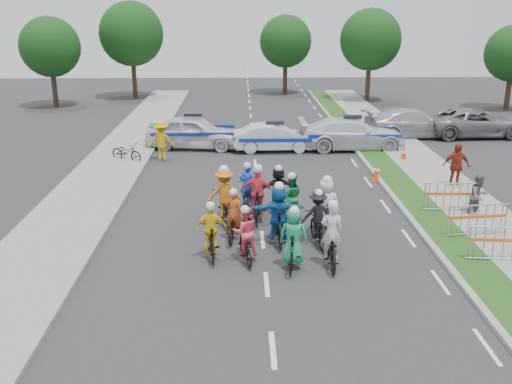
{
  "coord_description": "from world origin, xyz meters",
  "views": [
    {
      "loc": [
        -0.63,
        -13.44,
        6.97
      ],
      "look_at": [
        -0.16,
        4.44,
        1.1
      ],
      "focal_mm": 40.0,
      "sensor_mm": 36.0,
      "label": 1
    }
  ],
  "objects_px": {
    "rider_0": "(331,244)",
    "tree_4": "(286,42)",
    "police_car_0": "(194,132)",
    "barrier_1": "(477,221)",
    "police_car_2": "(352,134)",
    "rider_9": "(258,200)",
    "civilian_suv": "(476,123)",
    "rider_5": "(278,218)",
    "spectator_2": "(456,166)",
    "marshal_hiviz": "(162,141)",
    "rider_4": "(317,222)",
    "rider_8": "(291,204)",
    "rider_2": "(245,240)",
    "cone_1": "(404,155)",
    "barrier_0": "(503,245)",
    "parked_bike": "(126,152)",
    "spectator_1": "(479,196)",
    "rider_6": "(234,222)",
    "rider_11": "(278,193)",
    "rider_10": "(225,201)",
    "civilian_sedan": "(412,123)",
    "police_car_1": "(274,138)",
    "rider_12": "(247,194)",
    "tree_3": "(131,34)",
    "cone_0": "(376,173)",
    "rider_3": "(211,236)",
    "barrier_2": "(452,198)",
    "rider_7": "(326,212)",
    "tree_1": "(370,40)",
    "tree_0": "(50,47)"
  },
  "relations": [
    {
      "from": "rider_6",
      "to": "tree_4",
      "type": "bearing_deg",
      "value": -88.26
    },
    {
      "from": "police_car_0",
      "to": "barrier_0",
      "type": "distance_m",
      "value": 17.12
    },
    {
      "from": "tree_1",
      "to": "barrier_2",
      "type": "bearing_deg",
      "value": -95.3
    },
    {
      "from": "rider_6",
      "to": "tree_3",
      "type": "height_order",
      "value": "tree_3"
    },
    {
      "from": "rider_8",
      "to": "parked_bike",
      "type": "xyz_separation_m",
      "value": [
        -7.01,
        8.19,
        -0.22
      ]
    },
    {
      "from": "rider_6",
      "to": "police_car_2",
      "type": "height_order",
      "value": "rider_6"
    },
    {
      "from": "marshal_hiviz",
      "to": "police_car_2",
      "type": "bearing_deg",
      "value": -166.21
    },
    {
      "from": "spectator_1",
      "to": "spectator_2",
      "type": "relative_size",
      "value": 0.84
    },
    {
      "from": "rider_2",
      "to": "spectator_2",
      "type": "distance_m",
      "value": 10.7
    },
    {
      "from": "rider_4",
      "to": "rider_8",
      "type": "bearing_deg",
      "value": -73.96
    },
    {
      "from": "rider_2",
      "to": "tree_0",
      "type": "bearing_deg",
      "value": -73.63
    },
    {
      "from": "civilian_suv",
      "to": "barrier_1",
      "type": "xyz_separation_m",
      "value": [
        -5.71,
        -14.5,
        -0.21
      ]
    },
    {
      "from": "marshal_hiviz",
      "to": "tree_4",
      "type": "bearing_deg",
      "value": -107.37
    },
    {
      "from": "civilian_suv",
      "to": "rider_5",
      "type": "bearing_deg",
      "value": 138.69
    },
    {
      "from": "rider_7",
      "to": "rider_8",
      "type": "distance_m",
      "value": 1.46
    },
    {
      "from": "parked_bike",
      "to": "spectator_1",
      "type": "bearing_deg",
      "value": -88.7
    },
    {
      "from": "civilian_suv",
      "to": "barrier_1",
      "type": "distance_m",
      "value": 15.58
    },
    {
      "from": "police_car_1",
      "to": "police_car_2",
      "type": "distance_m",
      "value": 3.95
    },
    {
      "from": "rider_10",
      "to": "civilian_sedan",
      "type": "distance_m",
      "value": 16.38
    },
    {
      "from": "spectator_2",
      "to": "marshal_hiviz",
      "type": "xyz_separation_m",
      "value": [
        -12.23,
        4.62,
        0.02
      ]
    },
    {
      "from": "rider_5",
      "to": "barrier_2",
      "type": "distance_m",
      "value": 6.71
    },
    {
      "from": "rider_7",
      "to": "tree_1",
      "type": "relative_size",
      "value": 0.29
    },
    {
      "from": "parked_bike",
      "to": "tree_1",
      "type": "height_order",
      "value": "tree_1"
    },
    {
      "from": "rider_5",
      "to": "rider_6",
      "type": "height_order",
      "value": "rider_5"
    },
    {
      "from": "police_car_0",
      "to": "barrier_1",
      "type": "xyz_separation_m",
      "value": [
        9.76,
        -12.2,
        -0.26
      ]
    },
    {
      "from": "tree_3",
      "to": "rider_6",
      "type": "bearing_deg",
      "value": -74.34
    },
    {
      "from": "rider_2",
      "to": "cone_1",
      "type": "height_order",
      "value": "rider_2"
    },
    {
      "from": "cone_0",
      "to": "tree_4",
      "type": "height_order",
      "value": "tree_4"
    },
    {
      "from": "barrier_1",
      "to": "barrier_2",
      "type": "bearing_deg",
      "value": 90.0
    },
    {
      "from": "police_car_0",
      "to": "spectator_2",
      "type": "distance_m",
      "value": 13.0
    },
    {
      "from": "rider_10",
      "to": "rider_6",
      "type": "bearing_deg",
      "value": 92.41
    },
    {
      "from": "spectator_1",
      "to": "police_car_2",
      "type": "bearing_deg",
      "value": 82.49
    },
    {
      "from": "barrier_1",
      "to": "civilian_suv",
      "type": "bearing_deg",
      "value": 68.5
    },
    {
      "from": "rider_3",
      "to": "rider_11",
      "type": "distance_m",
      "value": 4.28
    },
    {
      "from": "spectator_2",
      "to": "barrier_1",
      "type": "bearing_deg",
      "value": -104.23
    },
    {
      "from": "rider_4",
      "to": "tree_3",
      "type": "height_order",
      "value": "tree_3"
    },
    {
      "from": "rider_11",
      "to": "tree_4",
      "type": "distance_m",
      "value": 28.92
    },
    {
      "from": "spectator_2",
      "to": "marshal_hiviz",
      "type": "bearing_deg",
      "value": 157.8
    },
    {
      "from": "rider_9",
      "to": "barrier_1",
      "type": "bearing_deg",
      "value": 172.53
    },
    {
      "from": "rider_0",
      "to": "tree_4",
      "type": "xyz_separation_m",
      "value": [
        1.16,
        32.84,
        3.54
      ]
    },
    {
      "from": "rider_12",
      "to": "tree_3",
      "type": "distance_m",
      "value": 27.86
    },
    {
      "from": "police_car_0",
      "to": "barrier_1",
      "type": "relative_size",
      "value": 2.41
    },
    {
      "from": "marshal_hiviz",
      "to": "parked_bike",
      "type": "height_order",
      "value": "marshal_hiviz"
    },
    {
      "from": "rider_11",
      "to": "rider_12",
      "type": "bearing_deg",
      "value": -33.01
    },
    {
      "from": "civilian_suv",
      "to": "barrier_2",
      "type": "xyz_separation_m",
      "value": [
        -5.71,
        -12.23,
        -0.21
      ]
    },
    {
      "from": "civilian_sedan",
      "to": "police_car_1",
      "type": "bearing_deg",
      "value": 103.32
    },
    {
      "from": "rider_5",
      "to": "spectator_2",
      "type": "distance_m",
      "value": 9.14
    },
    {
      "from": "barrier_0",
      "to": "tree_0",
      "type": "distance_m",
      "value": 34.14
    },
    {
      "from": "police_car_2",
      "to": "rider_9",
      "type": "bearing_deg",
      "value": 152.87
    },
    {
      "from": "rider_6",
      "to": "rider_8",
      "type": "xyz_separation_m",
      "value": [
        1.89,
        1.29,
        0.11
      ]
    }
  ]
}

